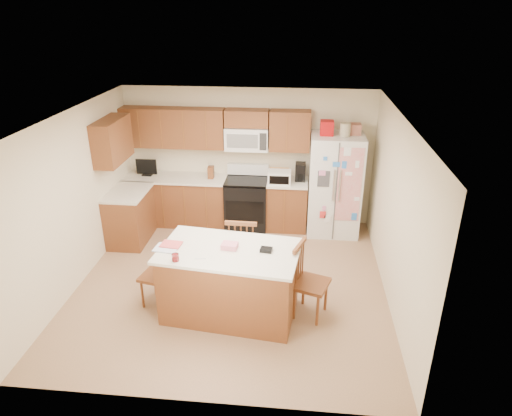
# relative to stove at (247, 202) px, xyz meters

# --- Properties ---
(ground) EXTENTS (4.50, 4.50, 0.00)m
(ground) POSITION_rel_stove_xyz_m (0.00, -1.94, -0.47)
(ground) COLOR #84644C
(ground) RESTS_ON ground
(room_shell) EXTENTS (4.60, 4.60, 2.52)m
(room_shell) POSITION_rel_stove_xyz_m (0.00, -1.94, 0.97)
(room_shell) COLOR beige
(room_shell) RESTS_ON ground
(cabinetry) EXTENTS (3.36, 1.56, 2.15)m
(cabinetry) POSITION_rel_stove_xyz_m (-0.98, -0.15, 0.44)
(cabinetry) COLOR brown
(cabinetry) RESTS_ON ground
(stove) EXTENTS (0.76, 0.65, 1.13)m
(stove) POSITION_rel_stove_xyz_m (0.00, 0.00, 0.00)
(stove) COLOR black
(stove) RESTS_ON ground
(refrigerator) EXTENTS (0.90, 0.79, 2.04)m
(refrigerator) POSITION_rel_stove_xyz_m (1.57, -0.06, 0.45)
(refrigerator) COLOR white
(refrigerator) RESTS_ON ground
(island) EXTENTS (1.90, 1.23, 1.06)m
(island) POSITION_rel_stove_xyz_m (0.09, -2.64, 0.01)
(island) COLOR brown
(island) RESTS_ON ground
(windsor_chair_left) EXTENTS (0.47, 0.49, 0.95)m
(windsor_chair_left) POSITION_rel_stove_xyz_m (-0.92, -2.53, -0.02)
(windsor_chair_left) COLOR brown
(windsor_chair_left) RESTS_ON ground
(windsor_chair_back) EXTENTS (0.48, 0.46, 1.09)m
(windsor_chair_back) POSITION_rel_stove_xyz_m (0.17, -1.90, 0.04)
(windsor_chair_back) COLOR brown
(windsor_chair_back) RESTS_ON ground
(windsor_chair_right) EXTENTS (0.55, 0.56, 1.04)m
(windsor_chair_right) POSITION_rel_stove_xyz_m (1.13, -2.57, 0.02)
(windsor_chair_right) COLOR brown
(windsor_chair_right) RESTS_ON ground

